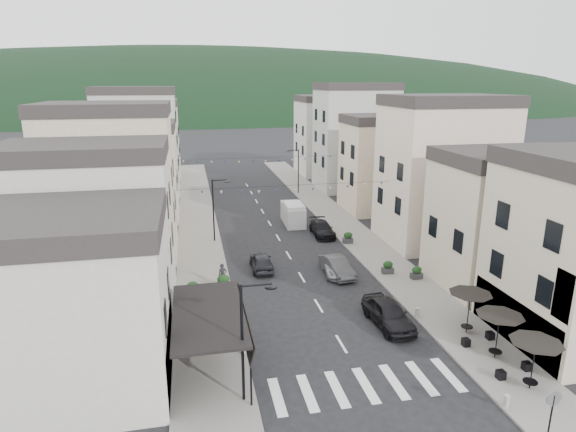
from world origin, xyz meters
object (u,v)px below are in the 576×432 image
parked_car_c (337,266)px  parked_car_e (262,262)px  pedestrian_b (182,300)px  pedestrian_a (223,275)px  parked_car_d (322,229)px  delivery_van (293,213)px  parked_car_b (337,267)px  parked_car_a (388,313)px

parked_car_c → parked_car_e: (-5.67, 1.95, 0.08)m
parked_car_e → pedestrian_b: 9.21m
pedestrian_a → pedestrian_b: bearing=-130.1°
parked_car_c → parked_car_e: size_ratio=1.09×
parked_car_d → delivery_van: size_ratio=0.95×
parked_car_b → pedestrian_a: pedestrian_a is taller
parked_car_b → parked_car_d: parked_car_b is taller
parked_car_c → pedestrian_a: pedestrian_a is taller
parked_car_c → parked_car_e: parked_car_e is taller
parked_car_c → delivery_van: size_ratio=0.90×
pedestrian_a → delivery_van: bearing=56.6°
parked_car_b → parked_car_c: parked_car_b is taller
pedestrian_a → parked_car_a: bearing=-42.5°
parked_car_a → parked_car_b: 8.35m
pedestrian_b → pedestrian_a: bearing=77.9°
parked_car_d → parked_car_c: bearing=-97.1°
parked_car_b → delivery_van: 14.48m
parked_car_a → parked_car_d: bearing=83.6°
parked_car_e → delivery_van: delivery_van is taller
pedestrian_b → delivery_van: bearing=83.2°
parked_car_d → parked_car_b: bearing=-97.2°
parked_car_a → pedestrian_b: size_ratio=2.40×
parked_car_a → pedestrian_b: pedestrian_b is taller
parked_car_e → pedestrian_a: bearing=42.5°
parked_car_a → parked_car_b: parked_car_a is taller
parked_car_d → delivery_van: 4.91m
parked_car_e → pedestrian_a: 4.43m
parked_car_e → pedestrian_a: size_ratio=2.30×
parked_car_a → delivery_van: size_ratio=0.97×
delivery_van → pedestrian_b: size_ratio=2.49×
parked_car_c → parked_car_d: size_ratio=0.94×
delivery_van → pedestrian_a: 17.36m
parked_car_a → parked_car_d: size_ratio=1.02×
parked_car_a → parked_car_e: (-6.31, 10.61, -0.12)m
parked_car_a → parked_car_e: bearing=117.1°
parked_car_b → parked_car_d: bearing=74.8°
parked_car_b → delivery_van: (-0.37, 14.47, 0.44)m
parked_car_d → parked_car_e: size_ratio=1.15×
parked_car_d → pedestrian_b: pedestrian_b is taller
parked_car_e → pedestrian_a: pedestrian_a is taller
parked_car_c → parked_car_a: bearing=-79.3°
parked_car_b → pedestrian_b: size_ratio=2.16×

